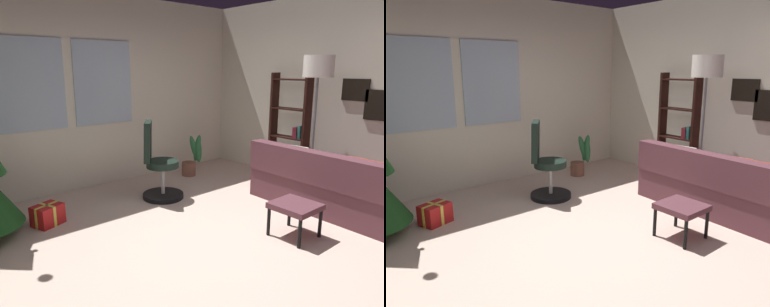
# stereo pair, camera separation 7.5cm
# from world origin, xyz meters

# --- Properties ---
(ground_plane) EXTENTS (5.16, 5.24, 0.10)m
(ground_plane) POSITION_xyz_m (0.00, 0.00, -0.05)
(ground_plane) COLOR beige
(wall_back_with_windows) EXTENTS (5.16, 0.12, 2.78)m
(wall_back_with_windows) POSITION_xyz_m (-0.02, 2.66, 1.40)
(wall_back_with_windows) COLOR silver
(wall_back_with_windows) RESTS_ON ground_plane
(wall_right_with_frames) EXTENTS (0.12, 5.24, 2.78)m
(wall_right_with_frames) POSITION_xyz_m (2.63, -0.00, 1.39)
(wall_right_with_frames) COLOR silver
(wall_right_with_frames) RESTS_ON ground_plane
(couch) EXTENTS (1.54, 2.02, 0.78)m
(couch) POSITION_xyz_m (1.88, -0.27, 0.28)
(couch) COLOR #583038
(couch) RESTS_ON ground_plane
(footstool) EXTENTS (0.43, 0.44, 0.37)m
(footstool) POSITION_xyz_m (0.75, -0.34, 0.32)
(footstool) COLOR #583038
(footstool) RESTS_ON ground_plane
(gift_box_red) EXTENTS (0.37, 0.33, 0.24)m
(gift_box_red) POSITION_xyz_m (-1.14, 1.64, 0.12)
(gift_box_red) COLOR red
(gift_box_red) RESTS_ON ground_plane
(office_chair) EXTENTS (0.59, 0.58, 1.06)m
(office_chair) POSITION_xyz_m (0.34, 1.55, 0.42)
(office_chair) COLOR black
(office_chair) RESTS_ON ground_plane
(bookshelf) EXTENTS (0.18, 0.64, 1.68)m
(bookshelf) POSITION_xyz_m (2.37, 0.90, 0.72)
(bookshelf) COLOR black
(bookshelf) RESTS_ON ground_plane
(floor_lamp) EXTENTS (0.39, 0.39, 1.91)m
(floor_lamp) POSITION_xyz_m (2.00, 0.26, 1.65)
(floor_lamp) COLOR slate
(floor_lamp) RESTS_ON ground_plane
(potted_plant) EXTENTS (0.36, 0.30, 0.68)m
(potted_plant) POSITION_xyz_m (1.40, 2.08, 0.28)
(potted_plant) COLOR brown
(potted_plant) RESTS_ON ground_plane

